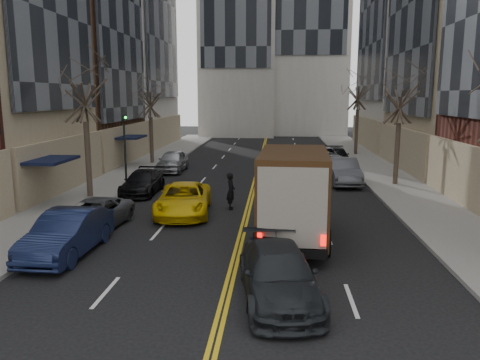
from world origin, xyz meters
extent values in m
cube|color=slate|center=(-9.00, 27.00, 0.07)|extent=(4.00, 66.00, 0.15)
cube|color=slate|center=(9.00, 27.00, 0.07)|extent=(4.00, 66.00, 0.15)
cube|color=#4C301E|center=(-15.50, 33.00, 12.00)|extent=(9.00, 12.00, 24.00)
cube|color=black|center=(-10.00, 18.00, 2.40)|extent=(2.00, 3.00, 0.15)
cube|color=black|center=(-10.90, 18.00, 1.35)|extent=(0.20, 3.00, 2.50)
cube|color=black|center=(-10.00, 31.00, 2.40)|extent=(2.00, 3.00, 0.15)
cube|color=black|center=(-10.90, 31.00, 1.35)|extent=(0.20, 3.00, 2.50)
cylinder|color=#382D23|center=(-8.80, 20.00, 2.17)|extent=(0.30, 0.30, 4.05)
cylinder|color=#382D23|center=(-8.80, 33.00, 1.99)|extent=(0.30, 0.30, 3.69)
cylinder|color=#382D23|center=(8.80, 25.00, 2.04)|extent=(0.30, 0.30, 3.78)
cylinder|color=#382D23|center=(8.80, 40.00, 2.22)|extent=(0.30, 0.30, 4.14)
cylinder|color=black|center=(-7.40, 22.00, 2.05)|extent=(0.12, 0.12, 3.80)
imported|color=black|center=(-7.40, 22.00, 4.40)|extent=(0.15, 0.18, 0.90)
sphere|color=#0CE526|center=(-7.25, 21.90, 4.35)|extent=(0.14, 0.14, 0.14)
cube|color=black|center=(2.04, 13.38, 0.56)|extent=(2.56, 6.63, 0.31)
cube|color=black|center=(2.16, 15.77, 1.58)|extent=(2.48, 1.85, 2.14)
cube|color=black|center=(2.02, 12.82, 2.04)|extent=(2.69, 5.11, 3.06)
cube|color=black|center=(1.89, 10.24, 0.56)|extent=(2.35, 0.30, 0.31)
cube|color=red|center=(0.87, 10.27, 1.02)|extent=(0.19, 0.07, 0.36)
cube|color=red|center=(2.91, 10.17, 1.02)|extent=(0.19, 0.07, 0.36)
cube|color=gold|center=(0.78, 12.93, 2.65)|extent=(0.09, 0.92, 0.92)
cube|color=gold|center=(3.26, 12.81, 2.65)|extent=(0.09, 0.92, 0.92)
cylinder|color=black|center=(0.95, 15.58, 0.49)|extent=(0.33, 0.99, 0.98)
cylinder|color=black|center=(3.35, 15.46, 0.49)|extent=(0.33, 0.99, 0.98)
cylinder|color=black|center=(0.76, 11.71, 0.49)|extent=(0.33, 0.99, 0.98)
cylinder|color=black|center=(3.16, 11.59, 0.49)|extent=(0.33, 0.99, 0.98)
imported|color=black|center=(1.48, 7.97, 0.72)|extent=(2.67, 5.16, 1.43)
cube|color=black|center=(1.48, 8.69, 1.29)|extent=(0.13, 0.04, 0.09)
cube|color=blue|center=(1.48, 8.66, 1.29)|extent=(0.10, 0.01, 0.06)
imported|color=#DEB709|center=(-3.00, 17.05, 0.73)|extent=(2.91, 5.44, 1.45)
imported|color=black|center=(-0.86, 18.21, 0.92)|extent=(0.55, 0.74, 1.84)
imported|color=#111937|center=(-5.98, 11.04, 0.79)|extent=(1.79, 4.82, 1.58)
imported|color=#4A4D51|center=(-6.30, 14.17, 0.63)|extent=(2.49, 4.73, 1.27)
imported|color=black|center=(-6.30, 21.56, 0.66)|extent=(1.91, 4.57, 1.32)
imported|color=#A3A6AB|center=(-6.30, 29.50, 0.78)|extent=(1.86, 4.59, 1.56)
imported|color=#46474D|center=(5.63, 25.47, 0.82)|extent=(1.90, 5.03, 1.64)
imported|color=#A6A9AE|center=(5.10, 32.72, 0.78)|extent=(2.90, 5.73, 1.55)
imported|color=black|center=(6.30, 34.10, 0.68)|extent=(1.90, 4.66, 1.35)
camera|label=1|loc=(1.36, -4.38, 5.62)|focal=35.00mm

